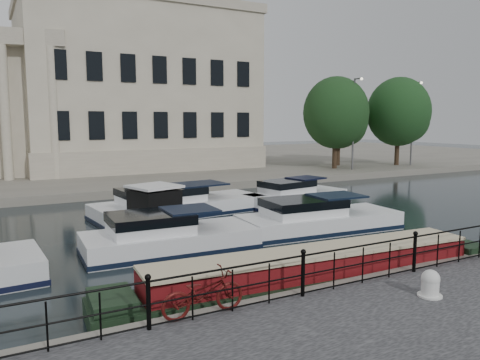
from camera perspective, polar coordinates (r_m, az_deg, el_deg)
name	(u,v)px	position (r m, az deg, el deg)	size (l,w,h in m)	color
ground_plane	(257,289)	(14.23, 2.12, -13.12)	(160.00, 160.00, 0.00)	black
far_bank	(64,166)	(51.15, -20.68, 1.58)	(120.00, 42.00, 0.55)	#6B665B
railing	(303,271)	(12.06, 7.69, -10.95)	(24.14, 0.14, 1.22)	black
civic_building	(56,97)	(46.59, -21.56, 9.36)	(53.55, 31.84, 16.85)	#ADA38C
lamp_posts	(385,122)	(45.94, 17.24, 6.78)	(8.24, 1.55, 8.07)	#59595B
bicycle	(203,293)	(10.92, -4.52, -13.58)	(0.70, 2.00, 1.05)	#4B0F0D
mooring_bollard	(430,284)	(12.97, 22.19, -11.64)	(0.61, 0.61, 0.69)	silver
narrowboat	(317,277)	(14.29, 9.32, -11.58)	(13.14, 2.63, 1.48)	black
harbour_hut	(155,211)	(21.24, -10.35, -3.70)	(3.17, 2.86, 2.16)	#6B665B
cabin_cruisers	(180,226)	(20.72, -7.36, -5.57)	(26.16, 10.72, 1.99)	silver
trees	(363,116)	(46.44, 14.81, 7.55)	(13.59, 8.21, 8.61)	black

